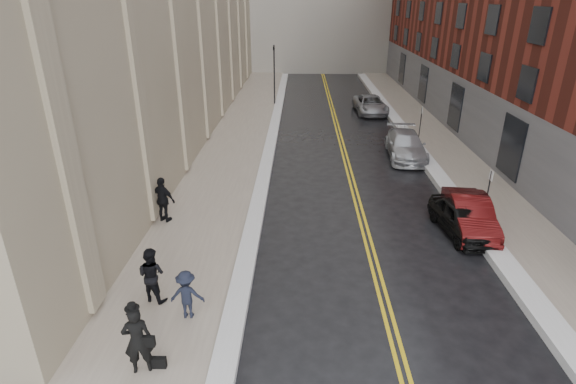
# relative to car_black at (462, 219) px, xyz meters

# --- Properties ---
(ground) EXTENTS (160.00, 160.00, 0.00)m
(ground) POSITION_rel_car_black_xyz_m (-6.38, -6.50, -0.67)
(ground) COLOR black
(ground) RESTS_ON ground
(sidewalk_left) EXTENTS (4.00, 64.00, 0.15)m
(sidewalk_left) POSITION_rel_car_black_xyz_m (-10.88, 9.50, -0.59)
(sidewalk_left) COLOR gray
(sidewalk_left) RESTS_ON ground
(sidewalk_right) EXTENTS (3.00, 64.00, 0.15)m
(sidewalk_right) POSITION_rel_car_black_xyz_m (2.62, 9.50, -0.59)
(sidewalk_right) COLOR gray
(sidewalk_right) RESTS_ON ground
(lane_stripe_a) EXTENTS (0.12, 64.00, 0.01)m
(lane_stripe_a) POSITION_rel_car_black_xyz_m (-4.00, 9.50, -0.67)
(lane_stripe_a) COLOR gold
(lane_stripe_a) RESTS_ON ground
(lane_stripe_b) EXTENTS (0.12, 64.00, 0.01)m
(lane_stripe_b) POSITION_rel_car_black_xyz_m (-3.76, 9.50, -0.67)
(lane_stripe_b) COLOR gold
(lane_stripe_b) RESTS_ON ground
(snow_ridge_left) EXTENTS (0.70, 60.80, 0.26)m
(snow_ridge_left) POSITION_rel_car_black_xyz_m (-8.58, 9.50, -0.54)
(snow_ridge_left) COLOR silver
(snow_ridge_left) RESTS_ON ground
(snow_ridge_right) EXTENTS (0.85, 60.80, 0.30)m
(snow_ridge_right) POSITION_rel_car_black_xyz_m (0.77, 9.50, -0.52)
(snow_ridge_right) COLOR silver
(snow_ridge_right) RESTS_ON ground
(traffic_signal) EXTENTS (0.18, 0.15, 5.20)m
(traffic_signal) POSITION_rel_car_black_xyz_m (-8.98, 23.50, 2.41)
(traffic_signal) COLOR black
(traffic_signal) RESTS_ON ground
(parking_sign_near) EXTENTS (0.06, 0.35, 2.23)m
(parking_sign_near) POSITION_rel_car_black_xyz_m (1.52, 1.50, 0.69)
(parking_sign_near) COLOR black
(parking_sign_near) RESTS_ON ground
(parking_sign_far) EXTENTS (0.06, 0.35, 2.23)m
(parking_sign_far) POSITION_rel_car_black_xyz_m (1.52, 13.50, 0.69)
(parking_sign_far) COLOR black
(parking_sign_far) RESTS_ON ground
(car_black) EXTENTS (2.09, 4.11, 1.34)m
(car_black) POSITION_rel_car_black_xyz_m (0.00, 0.00, 0.00)
(car_black) COLOR black
(car_black) RESTS_ON ground
(car_maroon) EXTENTS (1.88, 4.49, 1.44)m
(car_maroon) POSITION_rel_car_black_xyz_m (0.42, 0.34, 0.05)
(car_maroon) COLOR #4B0D0D
(car_maroon) RESTS_ON ground
(car_silver_near) EXTENTS (2.43, 5.32, 1.51)m
(car_silver_near) POSITION_rel_car_black_xyz_m (-0.26, 9.59, 0.08)
(car_silver_near) COLOR #A9ABB0
(car_silver_near) RESTS_ON ground
(car_silver_far) EXTENTS (2.65, 5.28, 1.43)m
(car_silver_far) POSITION_rel_car_black_xyz_m (-0.82, 20.86, 0.05)
(car_silver_far) COLOR #95969D
(car_silver_far) RESTS_ON ground
(pedestrian_main) EXTENTS (0.82, 0.65, 1.96)m
(pedestrian_main) POSITION_rel_car_black_xyz_m (-10.67, -7.88, 0.46)
(pedestrian_main) COLOR black
(pedestrian_main) RESTS_ON sidewalk_left
(pedestrian_a) EXTENTS (1.07, 0.95, 1.84)m
(pedestrian_a) POSITION_rel_car_black_xyz_m (-11.23, -4.92, 0.40)
(pedestrian_a) COLOR black
(pedestrian_a) RESTS_ON sidewalk_left
(pedestrian_b) EXTENTS (1.02, 0.59, 1.56)m
(pedestrian_b) POSITION_rel_car_black_xyz_m (-9.95, -5.73, 0.26)
(pedestrian_b) COLOR black
(pedestrian_b) RESTS_ON sidewalk_left
(pedestrian_c) EXTENTS (1.26, 0.90, 1.99)m
(pedestrian_c) POSITION_rel_car_black_xyz_m (-12.40, 0.47, 0.48)
(pedestrian_c) COLOR black
(pedestrian_c) RESTS_ON sidewalk_left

